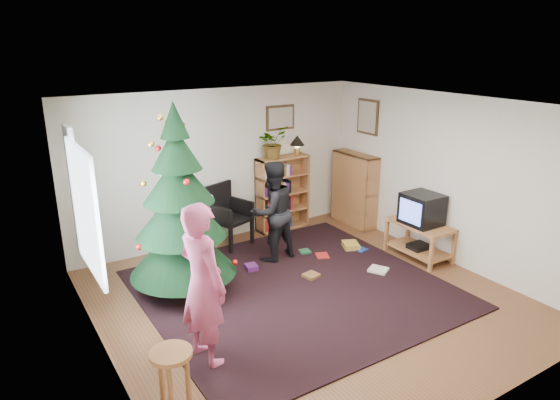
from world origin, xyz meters
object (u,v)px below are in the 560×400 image
picture_back (280,118)px  table_lamp (297,142)px  bookshelf_back (283,192)px  person_standing (203,285)px  crt_tv (422,209)px  bookshelf_right (354,188)px  person_by_chair (272,212)px  tv_stand (419,237)px  stool (172,366)px  picture_right (368,117)px  armchair (227,212)px  potted_plant (273,142)px  christmas_tree (180,217)px

picture_back → table_lamp: size_ratio=1.61×
table_lamp → picture_back: bearing=152.8°
bookshelf_back → person_standing: person_standing is taller
crt_tv → table_lamp: bearing=110.3°
bookshelf_right → person_by_chair: (-2.07, -0.55, 0.10)m
bookshelf_back → person_by_chair: person_by_chair is taller
tv_stand → table_lamp: (-0.81, 2.18, 1.20)m
bookshelf_right → crt_tv: size_ratio=2.41×
tv_stand → stool: size_ratio=1.54×
bookshelf_right → crt_tv: (-0.12, -1.69, 0.12)m
picture_right → armchair: size_ratio=0.59×
picture_back → stool: picture_back is taller
picture_right → armchair: picture_right is taller
potted_plant → table_lamp: (0.50, 0.00, -0.04)m
person_by_chair → potted_plant: 1.46m
bookshelf_right → person_standing: 4.61m
christmas_tree → bookshelf_back: bearing=28.4°
bookshelf_right → tv_stand: bookshelf_right is taller
picture_right → crt_tv: (-0.26, -1.59, -1.16)m
bookshelf_back → crt_tv: bookshelf_back is taller
picture_right → bookshelf_back: bearing=156.6°
bookshelf_back → armchair: 1.16m
stool → table_lamp: table_lamp is taller
person_standing → potted_plant: (2.55, 2.82, 0.70)m
christmas_tree → potted_plant: (2.17, 1.28, 0.52)m
person_standing → tv_stand: bearing=-92.7°
tv_stand → person_by_chair: person_by_chair is taller
bookshelf_right → potted_plant: potted_plant is taller
crt_tv → person_by_chair: size_ratio=0.35×
bookshelf_right → armchair: bookshelf_right is taller
christmas_tree → crt_tv: (3.47, -0.90, -0.27)m
armchair → person_standing: 3.16m
person_by_chair → person_standing: bearing=38.0°
table_lamp → person_by_chair: bearing=-137.7°
crt_tv → person_standing: size_ratio=0.31×
bookshelf_back → stool: 4.74m
person_by_chair → table_lamp: 1.72m
crt_tv → potted_plant: potted_plant is taller
armchair → person_standing: person_standing is taller
tv_stand → person_by_chair: bearing=149.7°
christmas_tree → bookshelf_back: christmas_tree is taller
picture_right → bookshelf_back: 1.96m
crt_tv → armchair: bearing=137.5°
bookshelf_back → crt_tv: 2.45m
table_lamp → potted_plant: bearing=180.0°
tv_stand → crt_tv: 0.46m
picture_back → tv_stand: 3.02m
crt_tv → person_standing: 3.90m
tv_stand → potted_plant: size_ratio=1.79×
bookshelf_back → potted_plant: (-0.20, 0.00, 0.91)m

